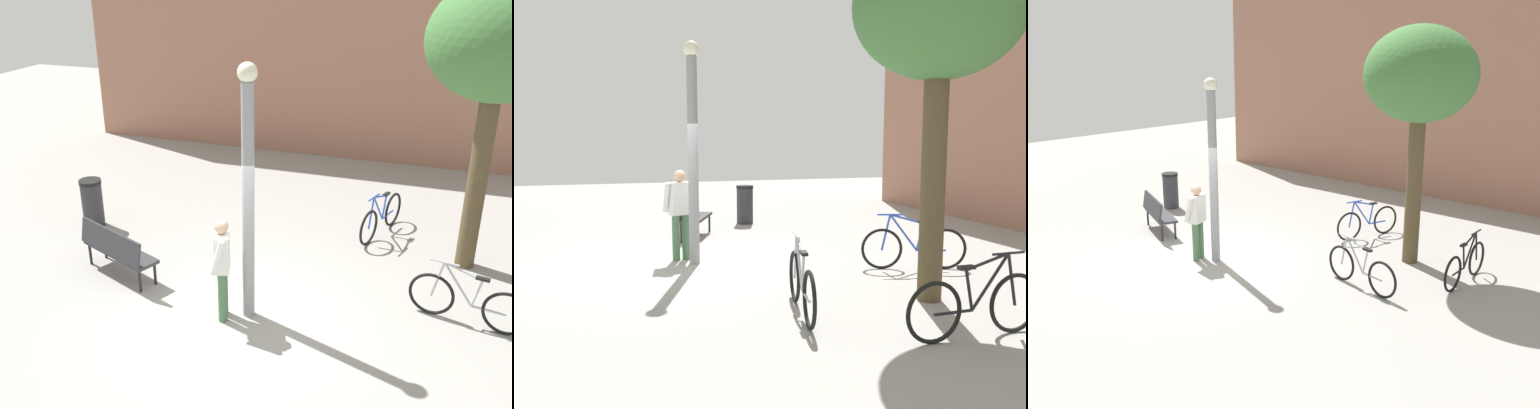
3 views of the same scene
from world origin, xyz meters
TOP-DOWN VIEW (x-y plane):
  - ground_plane at (0.00, 0.00)m, footprint 36.00×36.00m
  - building_facade at (0.00, 9.14)m, footprint 15.42×2.00m
  - lamppost at (0.07, 0.08)m, footprint 0.28×0.28m
  - person_by_lamppost at (-0.29, -0.12)m, footprint 0.42×0.63m
  - park_bench at (-2.51, 0.45)m, footprint 1.66×1.05m
  - plaza_tree at (3.24, 2.85)m, footprint 2.29×2.29m
  - bicycle_silver at (3.27, 0.93)m, footprint 1.79×0.39m
  - bicycle_blue at (1.61, 3.61)m, footprint 0.60×1.74m
  - trash_bin at (-4.08, 2.09)m, footprint 0.45×0.45m

SIDE VIEW (x-z plane):
  - ground_plane at x=0.00m, z-range 0.00..0.00m
  - bicycle_silver at x=3.27m, z-range -0.10..0.87m
  - bicycle_blue at x=1.61m, z-range -0.10..0.87m
  - trash_bin at x=-4.08m, z-range 0.00..1.02m
  - park_bench at x=-2.51m, z-range 0.08..1.01m
  - person_by_lamppost at x=-0.29m, z-range 0.13..1.80m
  - lamppost at x=0.07m, z-range 0.16..4.08m
  - building_facade at x=0.00m, z-range 0.00..6.42m
  - plaza_tree at x=3.24m, z-range 1.43..6.38m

